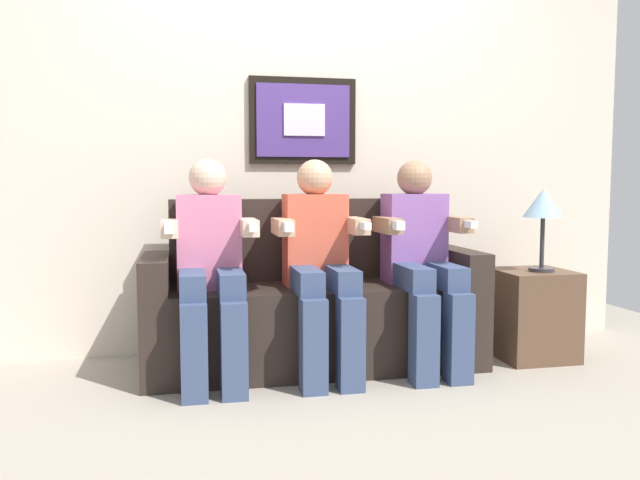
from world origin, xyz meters
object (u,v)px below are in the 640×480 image
Objects in this scene: person_in_middle at (320,258)px; person_on_right at (422,256)px; table_lamp at (543,207)px; person_on_left at (210,261)px; couch at (313,309)px; side_table_right at (532,314)px.

person_on_right is at bearing 0.00° from person_in_middle.
person_on_right is 2.41× the size of table_lamp.
person_on_left is 1.10m from person_on_right.
person_on_left is 0.55m from person_in_middle.
person_on_left is at bearing -179.51° from table_lamp.
couch is at bearing 16.85° from person_on_left.
couch is at bearing 175.15° from side_table_right.
person_on_right reaches higher than side_table_right.
person_on_left reaches higher than couch.
person_on_right is (0.55, 0.00, 0.00)m from person_in_middle.
person_in_middle is at bearing -90.02° from couch.
person_on_left and person_on_right have the same top height.
person_on_right is (0.55, -0.17, 0.29)m from couch.
person_in_middle is 1.00× the size of person_on_right.
person_on_left reaches higher than table_lamp.
person_on_right is (1.10, 0.00, 0.00)m from person_on_left.
table_lamp is at bearing -6.85° from couch.
person_on_left is 1.83m from side_table_right.
couch reaches higher than side_table_right.
person_on_left reaches higher than side_table_right.
side_table_right is at bearing 1.96° from person_on_left.
table_lamp is (1.26, -0.15, 0.55)m from couch.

